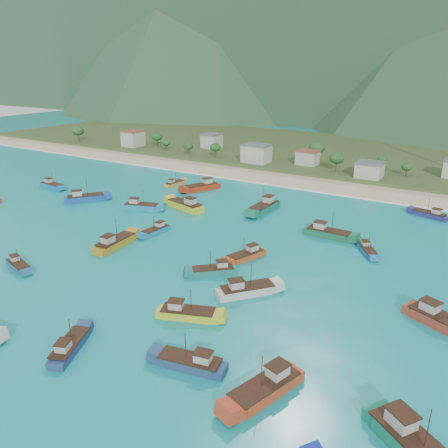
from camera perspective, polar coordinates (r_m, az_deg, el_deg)
The scene contains 28 objects.
ground at distance 101.67m, azimuth -8.56°, elevation -3.87°, with size 600.00×600.00×0.00m, color #0C8A79.
beach at distance 166.44m, azimuth 9.13°, elevation 5.56°, with size 400.00×18.00×1.20m, color beige.
land at distance 222.82m, azimuth 15.33°, elevation 8.75°, with size 400.00×110.00×2.40m, color #385123.
surf_line at distance 157.96m, azimuth 7.78°, elevation 4.86°, with size 400.00×2.50×0.08m, color white.
village at distance 186.74m, azimuth 11.07°, elevation 8.50°, with size 221.04×31.86×7.43m.
vegetation at distance 189.30m, azimuth 10.29°, elevation 8.84°, with size 275.16×25.63×8.96m.
boat_0 at distance 166.36m, azimuth -21.53°, elevation 4.67°, with size 10.89×4.18×6.28m.
boat_2 at distance 130.01m, azimuth 5.27°, elevation 2.13°, with size 4.36×13.63×8.00m.
boat_3 at distance 72.46m, azimuth -19.49°, elevation -14.96°, with size 6.33×9.71×5.55m.
boat_4 at distance 133.59m, azimuth -10.77°, elevation 2.24°, with size 11.69×6.86×6.63m.
boat_5 at distance 132.04m, azimuth -5.06°, elevation 2.40°, with size 13.69×7.02×7.76m.
boat_6 at distance 114.14m, azimuth -8.89°, elevation -0.88°, with size 3.22×8.95×5.19m.
boat_8 at distance 103.43m, azimuth -25.29°, elevation -4.95°, with size 8.68×4.54×4.92m.
boat_9 at distance 113.05m, azimuth 13.41°, elevation -1.22°, with size 12.00×3.65×7.07m.
boat_10 at distance 106.34m, azimuth 18.17°, elevation -3.32°, with size 6.34×8.14×4.79m.
boat_11 at distance 152.34m, azimuth -2.91°, elevation 4.83°, with size 8.82×13.25×7.59m.
boat_12 at distance 91.13m, azimuth -1.33°, elevation -6.14°, with size 8.84×8.40×5.57m.
boat_13 at distance 76.56m, azimuth -4.86°, elevation -11.62°, with size 10.69×6.49×6.07m.
boat_16 at distance 137.63m, azimuth 25.28°, elevation 1.08°, with size 10.20×5.65×5.78m.
boat_20 at distance 107.22m, azimuth -14.05°, elevation -2.47°, with size 4.40×12.16×7.05m.
boat_21 at distance 61.43m, azimuth 5.50°, elevation -20.62°, with size 6.83×12.10×6.86m.
boat_22 at distance 146.23m, azimuth -17.70°, elevation 3.23°, with size 10.36×12.05×7.30m.
boat_23 at distance 82.16m, azimuth 26.47°, elevation -11.35°, with size 12.52×8.25×7.16m.
boat_24 at distance 65.60m, azimuth -4.31°, elevation -17.71°, with size 10.50×4.94×5.97m.
boat_25 at distance 97.98m, azimuth 2.93°, elevation -4.19°, with size 6.02×10.18×5.78m.
boat_26 at distance 83.34m, azimuth 2.94°, elevation -8.68°, with size 9.72×10.65×6.59m.
boat_27 at distance 159.48m, azimuth -6.46°, elevation 5.25°, with size 3.32×8.72×5.03m.
boat_28 at distance 58.17m, azimuth 23.71°, elevation -25.20°, with size 12.84×10.47×7.65m.
Camera 1 is at (61.01, -70.39, 40.75)m, focal length 35.00 mm.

